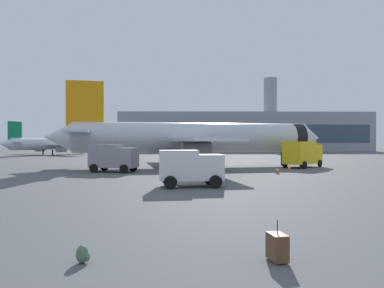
# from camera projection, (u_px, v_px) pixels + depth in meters

# --- Properties ---
(airplane_at_gate) EXTENTS (35.63, 32.34, 10.50)m
(airplane_at_gate) POSITION_uv_depth(u_px,v_px,m) (193.00, 138.00, 46.42)
(airplane_at_gate) COLOR silver
(airplane_at_gate) RESTS_ON ground
(airplane_taxiing) EXTENTS (21.31, 23.00, 7.56)m
(airplane_taxiing) POSITION_uv_depth(u_px,v_px,m) (52.00, 144.00, 87.25)
(airplane_taxiing) COLOR silver
(airplane_taxiing) RESTS_ON ground
(service_truck) EXTENTS (5.20, 3.52, 2.90)m
(service_truck) POSITION_uv_depth(u_px,v_px,m) (113.00, 157.00, 38.05)
(service_truck) COLOR gray
(service_truck) RESTS_ON ground
(fuel_truck) EXTENTS (5.89, 5.99, 3.20)m
(fuel_truck) POSITION_uv_depth(u_px,v_px,m) (302.00, 153.00, 44.78)
(fuel_truck) COLOR yellow
(fuel_truck) RESTS_ON ground
(cargo_van) EXTENTS (4.61, 2.80, 2.60)m
(cargo_van) POSITION_uv_depth(u_px,v_px,m) (190.00, 166.00, 25.60)
(cargo_van) COLOR white
(cargo_van) RESTS_ON ground
(safety_cone_near) EXTENTS (0.44, 0.44, 0.78)m
(safety_cone_near) POSITION_uv_depth(u_px,v_px,m) (289.00, 168.00, 38.33)
(safety_cone_near) COLOR #F2590C
(safety_cone_near) RESTS_ON ground
(safety_cone_mid) EXTENTS (0.44, 0.44, 0.74)m
(safety_cone_mid) POSITION_uv_depth(u_px,v_px,m) (277.00, 170.00, 36.06)
(safety_cone_mid) COLOR #F2590C
(safety_cone_mid) RESTS_ON ground
(rolling_suitcase) EXTENTS (0.51, 0.70, 1.10)m
(rolling_suitcase) POSITION_uv_depth(u_px,v_px,m) (277.00, 247.00, 9.70)
(rolling_suitcase) COLOR brown
(rolling_suitcase) RESTS_ON ground
(traveller_backpack) EXTENTS (0.36, 0.40, 0.48)m
(traveller_backpack) POSITION_uv_depth(u_px,v_px,m) (83.00, 254.00, 9.59)
(traveller_backpack) COLOR #476B4C
(traveller_backpack) RESTS_ON ground
(terminal_building) EXTENTS (81.86, 16.93, 24.66)m
(terminal_building) POSITION_uv_depth(u_px,v_px,m) (244.00, 132.00, 123.11)
(terminal_building) COLOR gray
(terminal_building) RESTS_ON ground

